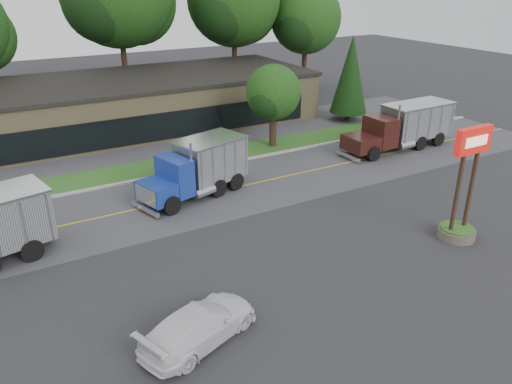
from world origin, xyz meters
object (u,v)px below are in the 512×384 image
dump_truck_maroon (404,125)px  rally_car (199,325)px  dump_truck_blue (199,167)px  bilo_sign (462,202)px

dump_truck_maroon → rally_car: 26.28m
dump_truck_blue → rally_car: bearing=50.5°
dump_truck_blue → dump_truck_maroon: bearing=165.4°
dump_truck_blue → dump_truck_maroon: (17.45, 0.33, 0.01)m
bilo_sign → dump_truck_maroon: 14.57m
bilo_sign → dump_truck_maroon: size_ratio=0.61×
dump_truck_maroon → rally_car: dump_truck_maroon is taller
bilo_sign → dump_truck_blue: bearing=128.4°
dump_truck_maroon → dump_truck_blue: bearing=0.0°
bilo_sign → rally_car: bilo_sign is taller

